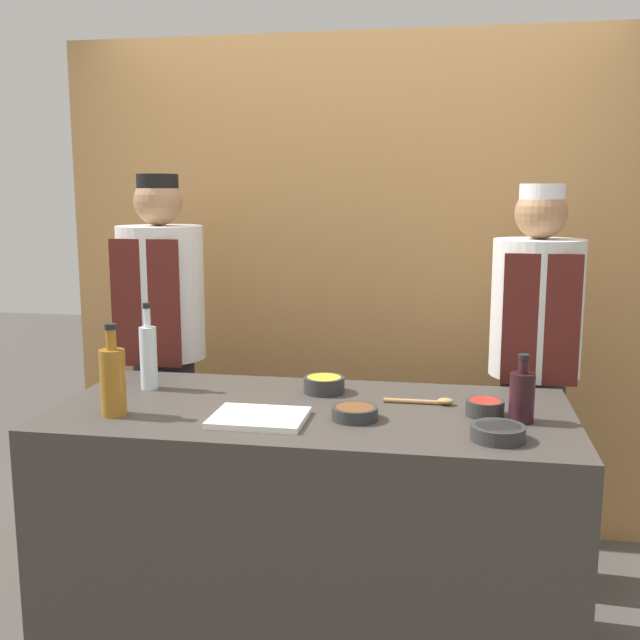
{
  "coord_description": "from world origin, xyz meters",
  "views": [
    {
      "loc": [
        0.46,
        -2.44,
        1.66
      ],
      "look_at": [
        0.0,
        0.16,
        1.21
      ],
      "focal_mm": 42.0,
      "sensor_mm": 36.0,
      "label": 1
    }
  ],
  "objects_px": {
    "bottle_wine": "(522,396)",
    "bottle_amber": "(113,380)",
    "sauce_bowl_red": "(485,407)",
    "sauce_bowl_orange": "(498,432)",
    "cutting_board": "(259,418)",
    "chef_left": "(163,355)",
    "chef_right": "(533,374)",
    "wooden_spoon": "(428,401)",
    "bottle_clear": "(148,355)",
    "sauce_bowl_brown": "(355,412)",
    "sauce_bowl_yellow": "(324,384)"
  },
  "relations": [
    {
      "from": "bottle_wine",
      "to": "bottle_amber",
      "type": "distance_m",
      "value": 1.34
    },
    {
      "from": "sauce_bowl_red",
      "to": "sauce_bowl_orange",
      "type": "xyz_separation_m",
      "value": [
        0.03,
        -0.25,
        -0.0
      ]
    },
    {
      "from": "cutting_board",
      "to": "bottle_wine",
      "type": "bearing_deg",
      "value": 9.34
    },
    {
      "from": "chef_left",
      "to": "chef_right",
      "type": "height_order",
      "value": "chef_left"
    },
    {
      "from": "sauce_bowl_red",
      "to": "bottle_amber",
      "type": "height_order",
      "value": "bottle_amber"
    },
    {
      "from": "sauce_bowl_red",
      "to": "chef_right",
      "type": "height_order",
      "value": "chef_right"
    },
    {
      "from": "sauce_bowl_orange",
      "to": "bottle_wine",
      "type": "height_order",
      "value": "bottle_wine"
    },
    {
      "from": "cutting_board",
      "to": "bottle_wine",
      "type": "height_order",
      "value": "bottle_wine"
    },
    {
      "from": "cutting_board",
      "to": "wooden_spoon",
      "type": "bearing_deg",
      "value": 28.39
    },
    {
      "from": "bottle_clear",
      "to": "cutting_board",
      "type": "bearing_deg",
      "value": -32.33
    },
    {
      "from": "bottle_wine",
      "to": "bottle_clear",
      "type": "distance_m",
      "value": 1.36
    },
    {
      "from": "sauce_bowl_brown",
      "to": "chef_right",
      "type": "distance_m",
      "value": 1.01
    },
    {
      "from": "wooden_spoon",
      "to": "chef_right",
      "type": "relative_size",
      "value": 0.14
    },
    {
      "from": "bottle_clear",
      "to": "chef_left",
      "type": "height_order",
      "value": "chef_left"
    },
    {
      "from": "sauce_bowl_orange",
      "to": "chef_left",
      "type": "relative_size",
      "value": 0.09
    },
    {
      "from": "sauce_bowl_yellow",
      "to": "sauce_bowl_orange",
      "type": "distance_m",
      "value": 0.75
    },
    {
      "from": "cutting_board",
      "to": "chef_right",
      "type": "distance_m",
      "value": 1.28
    },
    {
      "from": "sauce_bowl_orange",
      "to": "bottle_clear",
      "type": "relative_size",
      "value": 0.5
    },
    {
      "from": "bottle_wine",
      "to": "wooden_spoon",
      "type": "bearing_deg",
      "value": 153.56
    },
    {
      "from": "sauce_bowl_orange",
      "to": "chef_right",
      "type": "relative_size",
      "value": 0.1
    },
    {
      "from": "cutting_board",
      "to": "chef_left",
      "type": "bearing_deg",
      "value": 128.0
    },
    {
      "from": "bottle_wine",
      "to": "wooden_spoon",
      "type": "xyz_separation_m",
      "value": [
        -0.3,
        0.15,
        -0.08
      ]
    },
    {
      "from": "bottle_clear",
      "to": "wooden_spoon",
      "type": "distance_m",
      "value": 1.05
    },
    {
      "from": "bottle_clear",
      "to": "chef_left",
      "type": "relative_size",
      "value": 0.19
    },
    {
      "from": "bottle_amber",
      "to": "chef_right",
      "type": "height_order",
      "value": "chef_right"
    },
    {
      "from": "sauce_bowl_brown",
      "to": "sauce_bowl_red",
      "type": "height_order",
      "value": "sauce_bowl_red"
    },
    {
      "from": "sauce_bowl_orange",
      "to": "sauce_bowl_red",
      "type": "bearing_deg",
      "value": 96.56
    },
    {
      "from": "sauce_bowl_yellow",
      "to": "sauce_bowl_brown",
      "type": "bearing_deg",
      "value": -63.46
    },
    {
      "from": "chef_right",
      "to": "bottle_amber",
      "type": "bearing_deg",
      "value": -148.76
    },
    {
      "from": "sauce_bowl_yellow",
      "to": "wooden_spoon",
      "type": "height_order",
      "value": "sauce_bowl_yellow"
    },
    {
      "from": "sauce_bowl_red",
      "to": "wooden_spoon",
      "type": "height_order",
      "value": "sauce_bowl_red"
    },
    {
      "from": "sauce_bowl_brown",
      "to": "sauce_bowl_orange",
      "type": "distance_m",
      "value": 0.47
    },
    {
      "from": "sauce_bowl_yellow",
      "to": "bottle_amber",
      "type": "relative_size",
      "value": 0.49
    },
    {
      "from": "bottle_wine",
      "to": "wooden_spoon",
      "type": "distance_m",
      "value": 0.35
    },
    {
      "from": "sauce_bowl_yellow",
      "to": "cutting_board",
      "type": "relative_size",
      "value": 0.5
    },
    {
      "from": "bottle_amber",
      "to": "chef_left",
      "type": "bearing_deg",
      "value": 101.31
    },
    {
      "from": "sauce_bowl_red",
      "to": "sauce_bowl_yellow",
      "type": "distance_m",
      "value": 0.61
    },
    {
      "from": "sauce_bowl_brown",
      "to": "sauce_bowl_orange",
      "type": "height_order",
      "value": "sauce_bowl_orange"
    },
    {
      "from": "sauce_bowl_red",
      "to": "bottle_wine",
      "type": "bearing_deg",
      "value": -23.14
    },
    {
      "from": "sauce_bowl_brown",
      "to": "sauce_bowl_yellow",
      "type": "height_order",
      "value": "sauce_bowl_yellow"
    },
    {
      "from": "sauce_bowl_brown",
      "to": "chef_left",
      "type": "relative_size",
      "value": 0.09
    },
    {
      "from": "sauce_bowl_orange",
      "to": "cutting_board",
      "type": "height_order",
      "value": "sauce_bowl_orange"
    },
    {
      "from": "sauce_bowl_brown",
      "to": "sauce_bowl_red",
      "type": "distance_m",
      "value": 0.44
    },
    {
      "from": "sauce_bowl_brown",
      "to": "bottle_wine",
      "type": "height_order",
      "value": "bottle_wine"
    },
    {
      "from": "wooden_spoon",
      "to": "bottle_wine",
      "type": "bearing_deg",
      "value": -26.44
    },
    {
      "from": "bottle_clear",
      "to": "sauce_bowl_red",
      "type": "bearing_deg",
      "value": -6.34
    },
    {
      "from": "chef_left",
      "to": "chef_right",
      "type": "relative_size",
      "value": 1.03
    },
    {
      "from": "bottle_clear",
      "to": "chef_left",
      "type": "bearing_deg",
      "value": 106.35
    },
    {
      "from": "sauce_bowl_yellow",
      "to": "chef_right",
      "type": "relative_size",
      "value": 0.09
    },
    {
      "from": "sauce_bowl_red",
      "to": "sauce_bowl_yellow",
      "type": "bearing_deg",
      "value": 161.32
    }
  ]
}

